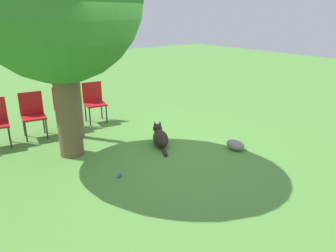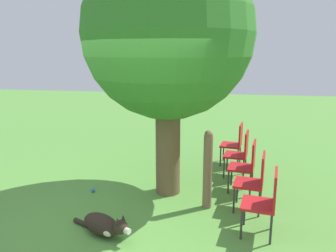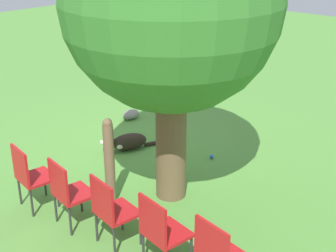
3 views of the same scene
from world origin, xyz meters
name	(u,v)px [view 1 (image 1 of 3)]	position (x,y,z in m)	size (l,w,h in m)	color
ground_plane	(140,149)	(0.00, 0.00, 0.00)	(30.00, 30.00, 0.00)	#56933D
dog	(160,137)	(-0.05, -0.42, 0.15)	(0.96, 0.54, 0.37)	#2D231C
fence_post	(79,108)	(1.21, 0.62, 0.62)	(0.14, 0.14, 1.22)	brown
red_chair_0	(94,100)	(1.99, -0.05, 0.51)	(0.48, 0.50, 0.89)	red
red_chair_1	(65,105)	(1.91, 0.64, 0.51)	(0.48, 0.50, 0.89)	red
red_chair_2	(33,112)	(1.83, 1.33, 0.51)	(0.48, 0.50, 0.89)	red
tennis_ball	(119,175)	(-0.74, 0.84, 0.03)	(0.07, 0.07, 0.07)	blue
garden_rock	(235,145)	(-1.08, -1.37, 0.09)	(0.37, 0.25, 0.18)	gray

